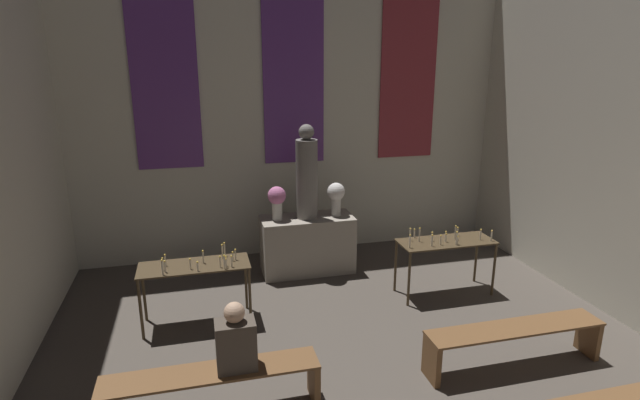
{
  "coord_description": "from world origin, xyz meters",
  "views": [
    {
      "loc": [
        -1.59,
        1.14,
        3.2
      ],
      "look_at": [
        0.0,
        7.38,
        1.37
      ],
      "focal_mm": 28.0,
      "sensor_mm": 36.0,
      "label": 1
    }
  ],
  "objects_px": {
    "flower_vase_left": "(277,199)",
    "flower_vase_right": "(336,195)",
    "altar": "(307,244)",
    "pew_back_right": "(514,338)",
    "statue": "(307,175)",
    "candle_rack_right": "(446,247)",
    "person_seated": "(236,341)",
    "candle_rack_left": "(195,272)",
    "pew_back_left": "(212,384)"
  },
  "relations": [
    {
      "from": "flower_vase_left",
      "to": "flower_vase_right",
      "type": "height_order",
      "value": "same"
    },
    {
      "from": "altar",
      "to": "pew_back_right",
      "type": "bearing_deg",
      "value": -62.26
    },
    {
      "from": "statue",
      "to": "altar",
      "type": "bearing_deg",
      "value": 0.0
    },
    {
      "from": "candle_rack_right",
      "to": "person_seated",
      "type": "distance_m",
      "value": 3.51
    },
    {
      "from": "flower_vase_left",
      "to": "candle_rack_left",
      "type": "relative_size",
      "value": 0.38
    },
    {
      "from": "statue",
      "to": "pew_back_right",
      "type": "height_order",
      "value": "statue"
    },
    {
      "from": "statue",
      "to": "flower_vase_left",
      "type": "distance_m",
      "value": 0.57
    },
    {
      "from": "pew_back_right",
      "to": "flower_vase_right",
      "type": "bearing_deg",
      "value": 110.49
    },
    {
      "from": "candle_rack_right",
      "to": "flower_vase_right",
      "type": "bearing_deg",
      "value": 135.07
    },
    {
      "from": "flower_vase_right",
      "to": "candle_rack_right",
      "type": "distance_m",
      "value": 1.8
    },
    {
      "from": "altar",
      "to": "flower_vase_left",
      "type": "bearing_deg",
      "value": 180.0
    },
    {
      "from": "person_seated",
      "to": "pew_back_left",
      "type": "bearing_deg",
      "value": -180.0
    },
    {
      "from": "statue",
      "to": "candle_rack_left",
      "type": "height_order",
      "value": "statue"
    },
    {
      "from": "flower_vase_right",
      "to": "person_seated",
      "type": "distance_m",
      "value": 3.52
    },
    {
      "from": "candle_rack_right",
      "to": "pew_back_right",
      "type": "bearing_deg",
      "value": -93.47
    },
    {
      "from": "altar",
      "to": "candle_rack_left",
      "type": "bearing_deg",
      "value": -143.85
    },
    {
      "from": "flower_vase_right",
      "to": "pew_back_right",
      "type": "xyz_separation_m",
      "value": [
        1.12,
        -3.0,
        -0.85
      ]
    },
    {
      "from": "pew_back_left",
      "to": "person_seated",
      "type": "relative_size",
      "value": 3.0
    },
    {
      "from": "candle_rack_left",
      "to": "person_seated",
      "type": "bearing_deg",
      "value": -79.25
    },
    {
      "from": "candle_rack_right",
      "to": "pew_back_right",
      "type": "distance_m",
      "value": 1.81
    },
    {
      "from": "candle_rack_left",
      "to": "pew_back_left",
      "type": "bearing_deg",
      "value": -86.66
    },
    {
      "from": "altar",
      "to": "pew_back_left",
      "type": "distance_m",
      "value": 3.39
    },
    {
      "from": "altar",
      "to": "flower_vase_right",
      "type": "bearing_deg",
      "value": 0.0
    },
    {
      "from": "candle_rack_left",
      "to": "pew_back_right",
      "type": "relative_size",
      "value": 0.67
    },
    {
      "from": "candle_rack_left",
      "to": "pew_back_right",
      "type": "bearing_deg",
      "value": -28.54
    },
    {
      "from": "altar",
      "to": "statue",
      "type": "height_order",
      "value": "statue"
    },
    {
      "from": "pew_back_left",
      "to": "candle_rack_left",
      "type": "bearing_deg",
      "value": 93.34
    },
    {
      "from": "statue",
      "to": "flower_vase_right",
      "type": "xyz_separation_m",
      "value": [
        0.46,
        0.0,
        -0.34
      ]
    },
    {
      "from": "flower_vase_left",
      "to": "candle_rack_right",
      "type": "bearing_deg",
      "value": -29.79
    },
    {
      "from": "statue",
      "to": "person_seated",
      "type": "relative_size",
      "value": 2.15
    },
    {
      "from": "flower_vase_right",
      "to": "pew_back_left",
      "type": "height_order",
      "value": "flower_vase_right"
    },
    {
      "from": "altar",
      "to": "person_seated",
      "type": "distance_m",
      "value": 3.3
    },
    {
      "from": "flower_vase_right",
      "to": "pew_back_left",
      "type": "bearing_deg",
      "value": -124.13
    },
    {
      "from": "flower_vase_left",
      "to": "flower_vase_right",
      "type": "bearing_deg",
      "value": 0.0
    },
    {
      "from": "person_seated",
      "to": "pew_back_right",
      "type": "bearing_deg",
      "value": -0.0
    },
    {
      "from": "flower_vase_left",
      "to": "pew_back_left",
      "type": "xyz_separation_m",
      "value": [
        -1.12,
        -3.0,
        -0.85
      ]
    },
    {
      "from": "flower_vase_right",
      "to": "person_seated",
      "type": "height_order",
      "value": "flower_vase_right"
    },
    {
      "from": "statue",
      "to": "pew_back_left",
      "type": "xyz_separation_m",
      "value": [
        -1.58,
        -3.0,
        -1.19
      ]
    },
    {
      "from": "statue",
      "to": "candle_rack_right",
      "type": "bearing_deg",
      "value": -36.03
    },
    {
      "from": "candle_rack_right",
      "to": "pew_back_left",
      "type": "height_order",
      "value": "candle_rack_right"
    },
    {
      "from": "candle_rack_left",
      "to": "statue",
      "type": "bearing_deg",
      "value": 36.15
    },
    {
      "from": "altar",
      "to": "flower_vase_right",
      "type": "distance_m",
      "value": 0.88
    },
    {
      "from": "candle_rack_right",
      "to": "pew_back_left",
      "type": "xyz_separation_m",
      "value": [
        -3.26,
        -1.77,
        -0.35
      ]
    },
    {
      "from": "flower_vase_right",
      "to": "candle_rack_left",
      "type": "relative_size",
      "value": 0.38
    },
    {
      "from": "flower_vase_left",
      "to": "flower_vase_right",
      "type": "relative_size",
      "value": 1.0
    },
    {
      "from": "candle_rack_left",
      "to": "candle_rack_right",
      "type": "relative_size",
      "value": 1.0
    },
    {
      "from": "flower_vase_right",
      "to": "flower_vase_left",
      "type": "bearing_deg",
      "value": 180.0
    },
    {
      "from": "pew_back_left",
      "to": "flower_vase_left",
      "type": "bearing_deg",
      "value": 69.51
    },
    {
      "from": "statue",
      "to": "candle_rack_right",
      "type": "xyz_separation_m",
      "value": [
        1.68,
        -1.22,
        -0.83
      ]
    },
    {
      "from": "altar",
      "to": "pew_back_left",
      "type": "height_order",
      "value": "altar"
    }
  ]
}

